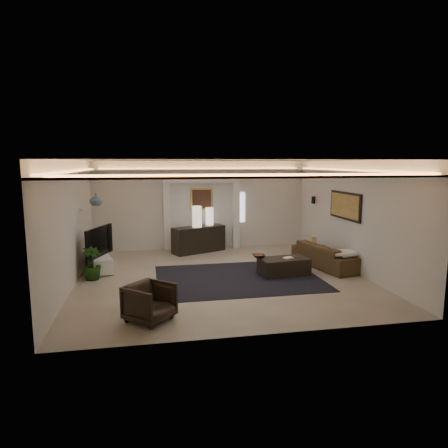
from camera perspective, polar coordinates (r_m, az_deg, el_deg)
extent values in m
plane|color=#A69E8B|center=(10.15, -0.47, -7.53)|extent=(7.00, 7.00, 0.00)
plane|color=white|center=(9.75, -0.49, 9.06)|extent=(7.00, 7.00, 0.00)
plane|color=silver|center=(13.28, -3.23, 2.71)|extent=(7.00, 0.00, 7.00)
plane|color=silver|center=(6.49, 5.16, -3.75)|extent=(7.00, 0.00, 7.00)
plane|color=silver|center=(9.84, -20.95, 0.00)|extent=(0.00, 7.00, 7.00)
plane|color=silver|center=(11.03, 17.71, 1.06)|extent=(0.00, 7.00, 7.00)
cube|color=silver|center=(9.75, -0.49, 7.41)|extent=(7.00, 7.00, 0.04)
cube|color=white|center=(13.51, 2.47, 2.39)|extent=(0.25, 0.03, 1.00)
cube|color=black|center=(10.04, 2.01, -7.69)|extent=(4.00, 3.00, 0.01)
cube|color=silver|center=(13.12, -8.14, 1.02)|extent=(0.22, 0.20, 2.20)
cube|color=silver|center=(13.42, 1.71, 1.28)|extent=(0.22, 0.20, 2.20)
cube|color=silver|center=(13.12, -3.20, 6.14)|extent=(2.52, 0.20, 0.12)
cube|color=tan|center=(13.23, -3.22, 3.56)|extent=(0.74, 0.04, 0.74)
cube|color=#4C2D1E|center=(13.20, -3.20, 3.55)|extent=(0.62, 0.02, 0.62)
cube|color=black|center=(11.25, 16.91, 2.52)|extent=(0.04, 1.64, 0.74)
cube|color=tan|center=(11.23, 16.80, 2.52)|extent=(0.02, 1.50, 0.62)
cylinder|color=black|center=(12.91, 12.63, 3.36)|extent=(0.12, 0.12, 0.22)
cube|color=silver|center=(11.17, -19.49, 2.10)|extent=(0.10, 0.55, 0.04)
cube|color=black|center=(12.82, -3.63, -2.26)|extent=(1.78, 1.19, 0.86)
cylinder|color=beige|center=(12.62, -3.87, 0.74)|extent=(0.35, 0.35, 0.67)
cylinder|color=white|center=(13.03, -2.07, 1.01)|extent=(0.31, 0.31, 0.57)
cube|color=silver|center=(11.51, -17.59, -4.83)|extent=(1.00, 2.13, 0.39)
imported|color=black|center=(10.94, -18.01, -2.25)|extent=(1.33, 0.65, 0.78)
cylinder|color=black|center=(12.22, -17.25, -2.05)|extent=(0.15, 0.15, 0.41)
imported|color=#446172|center=(11.56, -17.79, 3.36)|extent=(0.35, 0.35, 0.35)
imported|color=black|center=(10.34, -18.37, -5.35)|extent=(0.64, 0.64, 0.82)
imported|color=black|center=(11.37, 14.39, -4.36)|extent=(2.32, 1.30, 0.64)
cube|color=beige|center=(10.77, 16.57, -3.93)|extent=(0.61, 0.50, 0.07)
cube|color=tan|center=(11.86, 12.59, -2.62)|extent=(0.25, 0.47, 0.45)
cube|color=black|center=(10.39, 8.52, -6.08)|extent=(1.29, 0.80, 0.46)
imported|color=#4B2B19|center=(10.33, 4.95, -4.69)|extent=(0.33, 0.33, 0.08)
cube|color=white|center=(10.34, 9.14, -4.91)|extent=(0.28, 0.24, 0.03)
imported|color=black|center=(7.49, -10.55, -10.95)|extent=(1.06, 1.06, 0.69)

